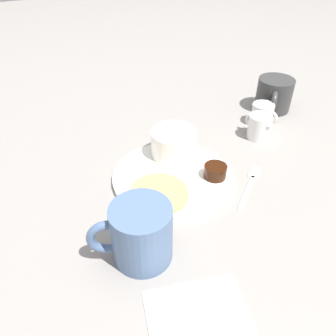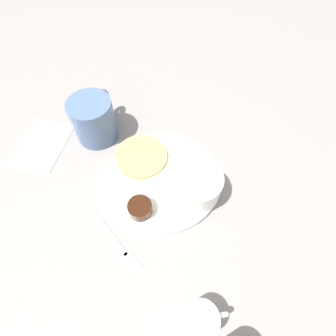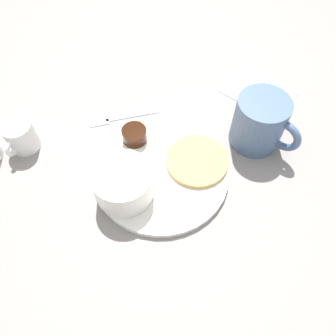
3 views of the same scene
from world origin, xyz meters
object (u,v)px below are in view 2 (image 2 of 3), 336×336
at_px(plate, 163,178).
at_px(fork, 120,247).
at_px(bowl, 196,184).
at_px(creamer_pitcher_near, 200,320).
at_px(coffee_mug, 94,119).

distance_m(plate, fork, 0.16).
distance_m(plate, bowl, 0.08).
relative_size(creamer_pitcher_near, fork, 0.68).
bearing_deg(coffee_mug, plate, 50.27).
xyz_separation_m(plate, coffee_mug, (-0.12, -0.15, 0.04)).
relative_size(bowl, fork, 0.84).
distance_m(bowl, coffee_mug, 0.27).
relative_size(plate, creamer_pitcher_near, 3.04).
distance_m(coffee_mug, fork, 0.28).
distance_m(coffee_mug, creamer_pitcher_near, 0.44).
bearing_deg(fork, bowl, 126.94).
xyz_separation_m(creamer_pitcher_near, fork, (-0.12, -0.13, -0.03)).
bearing_deg(plate, bowl, 61.29).
relative_size(bowl, coffee_mug, 0.76).
bearing_deg(coffee_mug, bowl, 53.28).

